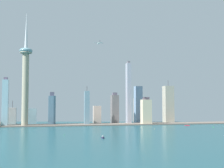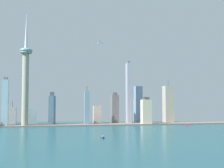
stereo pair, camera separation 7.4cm
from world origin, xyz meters
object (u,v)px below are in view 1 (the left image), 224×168
at_px(boat_1, 187,125).
at_px(boat_3, 103,137).
at_px(skyscraper_4, 136,110).
at_px(skyscraper_10, 138,104).
at_px(observation_tower, 26,74).
at_px(channel_buoy_1, 64,135).
at_px(channel_buoy_2, 213,127).
at_px(skyscraper_3, 115,109).
at_px(skyscraper_2, 168,104).
at_px(skyscraper_0, 31,116).
at_px(skyscraper_6, 87,108).
at_px(skyscraper_7, 52,110).
at_px(skyscraper_9, 12,116).
at_px(skyscraper_1, 97,115).
at_px(skyscraper_5, 128,93).
at_px(skyscraper_11, 146,112).
at_px(channel_buoy_0, 154,129).
at_px(airplane, 99,43).
at_px(skyscraper_8, 5,102).

height_order(boat_1, boat_3, boat_1).
height_order(skyscraper_4, skyscraper_10, skyscraper_10).
xyz_separation_m(observation_tower, channel_buoy_1, (83.28, -242.15, -132.47)).
relative_size(boat_3, channel_buoy_2, 2.97).
distance_m(skyscraper_4, boat_3, 463.57).
bearing_deg(skyscraper_3, skyscraper_2, -3.74).
xyz_separation_m(boat_1, channel_buoy_1, (-333.18, -176.11, -0.30)).
xyz_separation_m(skyscraper_0, skyscraper_6, (148.77, -53.94, 23.96)).
bearing_deg(channel_buoy_2, boat_1, 117.99).
relative_size(skyscraper_2, boat_1, 9.37).
bearing_deg(boat_1, channel_buoy_2, 151.80).
relative_size(skyscraper_7, skyscraper_9, 1.35).
distance_m(skyscraper_3, channel_buoy_2, 284.86).
relative_size(skyscraper_1, skyscraper_5, 0.28).
distance_m(skyscraper_10, channel_buoy_1, 404.53).
bearing_deg(skyscraper_6, skyscraper_11, -8.61).
bearing_deg(skyscraper_6, skyscraper_1, 57.40).
bearing_deg(skyscraper_11, skyscraper_6, 171.39).
bearing_deg(skyscraper_9, skyscraper_1, -4.49).
bearing_deg(channel_buoy_1, boat_1, 27.86).
distance_m(skyscraper_11, channel_buoy_2, 186.16).
height_order(skyscraper_4, skyscraper_6, skyscraper_6).
bearing_deg(skyscraper_2, boat_1, -88.96).
bearing_deg(skyscraper_3, skyscraper_5, -26.32).
xyz_separation_m(skyscraper_0, skyscraper_5, (273.87, -31.74, 66.66)).
height_order(skyscraper_10, channel_buoy_2, skyscraper_10).
bearing_deg(channel_buoy_2, boat_3, -150.07).
bearing_deg(skyscraper_10, skyscraper_9, 175.74).
relative_size(skyscraper_10, channel_buoy_1, 69.01).
bearing_deg(channel_buoy_0, airplane, 136.28).
bearing_deg(boat_3, skyscraper_3, 150.51).
bearing_deg(skyscraper_6, skyscraper_8, -179.08).
relative_size(skyscraper_0, skyscraper_7, 0.50).
relative_size(skyscraper_2, skyscraper_8, 1.02).
relative_size(skyscraper_4, channel_buoy_2, 29.50).
bearing_deg(skyscraper_8, observation_tower, -21.01).
relative_size(skyscraper_4, skyscraper_6, 0.71).
distance_m(skyscraper_9, channel_buoy_1, 367.58).
bearing_deg(skyscraper_3, skyscraper_11, -41.11).
relative_size(boat_1, channel_buoy_2, 5.35).
xyz_separation_m(skyscraper_7, channel_buoy_2, (383.26, -177.91, -40.34)).
bearing_deg(skyscraper_7, skyscraper_2, 1.34).
distance_m(skyscraper_9, boat_3, 454.15).
bearing_deg(skyscraper_10, skyscraper_8, -171.43).
distance_m(skyscraper_10, skyscraper_11, 80.45).
bearing_deg(skyscraper_10, skyscraper_0, 179.90).
relative_size(skyscraper_8, channel_buoy_2, 49.26).
bearing_deg(observation_tower, channel_buoy_1, -71.02).
bearing_deg(skyscraper_0, channel_buoy_0, -39.47).
distance_m(skyscraper_3, skyscraper_7, 182.38).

